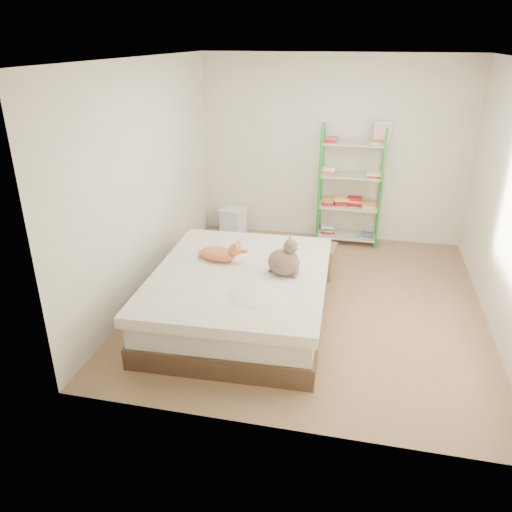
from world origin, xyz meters
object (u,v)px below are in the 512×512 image
(bed, at_px, (241,296))
(white_bin, at_px, (233,221))
(orange_cat, at_px, (218,252))
(shelf_unit, at_px, (351,189))
(grey_cat, at_px, (284,257))
(cardboard_box, at_px, (313,260))

(bed, height_order, white_bin, bed)
(orange_cat, xyz_separation_m, shelf_unit, (1.29, 2.24, 0.15))
(grey_cat, bearing_deg, orange_cat, 79.73)
(orange_cat, xyz_separation_m, white_bin, (-0.43, 2.20, -0.46))
(shelf_unit, xyz_separation_m, cardboard_box, (-0.37, -1.17, -0.61))
(bed, xyz_separation_m, white_bin, (-0.73, 2.42, -0.08))
(grey_cat, height_order, cardboard_box, grey_cat)
(orange_cat, distance_m, shelf_unit, 2.59)
(bed, bearing_deg, grey_cat, 1.82)
(grey_cat, bearing_deg, cardboard_box, -3.76)
(orange_cat, distance_m, grey_cat, 0.78)
(shelf_unit, bearing_deg, bed, -111.95)
(white_bin, bearing_deg, shelf_unit, 1.03)
(orange_cat, relative_size, shelf_unit, 0.28)
(orange_cat, bearing_deg, white_bin, 109.05)
(orange_cat, bearing_deg, bed, -27.95)
(grey_cat, xyz_separation_m, shelf_unit, (0.54, 2.42, 0.04))
(bed, height_order, cardboard_box, bed)
(bed, distance_m, white_bin, 2.53)
(bed, bearing_deg, shelf_unit, 65.90)
(grey_cat, distance_m, cardboard_box, 1.39)
(orange_cat, xyz_separation_m, cardboard_box, (0.92, 1.06, -0.47))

